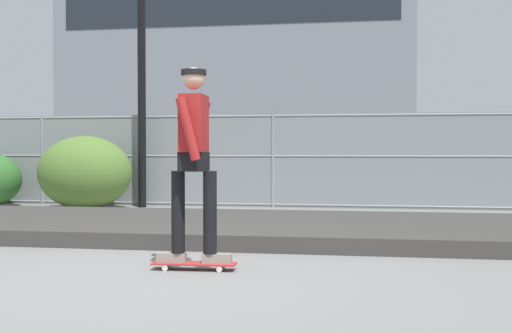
{
  "coord_description": "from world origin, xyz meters",
  "views": [
    {
      "loc": [
        1.81,
        -5.61,
        1.15
      ],
      "look_at": [
        0.3,
        3.36,
        0.91
      ],
      "focal_mm": 45.99,
      "sensor_mm": 36.0,
      "label": 1
    }
  ],
  "objects_px": {
    "parked_car_mid": "(311,163)",
    "parked_car_near": "(75,162)",
    "shrub_right": "(85,173)",
    "skateboard": "(194,264)",
    "skater": "(194,151)"
  },
  "relations": [
    {
      "from": "skateboard",
      "to": "parked_car_mid",
      "type": "relative_size",
      "value": 0.18
    },
    {
      "from": "skateboard",
      "to": "shrub_right",
      "type": "xyz_separation_m",
      "value": [
        -3.69,
        5.77,
        0.65
      ]
    },
    {
      "from": "parked_car_near",
      "to": "skateboard",
      "type": "bearing_deg",
      "value": -59.44
    },
    {
      "from": "parked_car_mid",
      "to": "parked_car_near",
      "type": "bearing_deg",
      "value": 179.46
    },
    {
      "from": "parked_car_near",
      "to": "parked_car_mid",
      "type": "bearing_deg",
      "value": -0.54
    },
    {
      "from": "skateboard",
      "to": "parked_car_near",
      "type": "relative_size",
      "value": 0.18
    },
    {
      "from": "parked_car_near",
      "to": "shrub_right",
      "type": "height_order",
      "value": "parked_car_near"
    },
    {
      "from": "skater",
      "to": "parked_car_near",
      "type": "bearing_deg",
      "value": 120.56
    },
    {
      "from": "parked_car_near",
      "to": "shrub_right",
      "type": "xyz_separation_m",
      "value": [
        1.95,
        -3.78,
        -0.13
      ]
    },
    {
      "from": "skateboard",
      "to": "shrub_right",
      "type": "distance_m",
      "value": 6.88
    },
    {
      "from": "skateboard",
      "to": "shrub_right",
      "type": "height_order",
      "value": "shrub_right"
    },
    {
      "from": "skateboard",
      "to": "parked_car_mid",
      "type": "xyz_separation_m",
      "value": [
        0.32,
        9.49,
        0.78
      ]
    },
    {
      "from": "skater",
      "to": "parked_car_mid",
      "type": "distance_m",
      "value": 9.5
    },
    {
      "from": "skateboard",
      "to": "parked_car_mid",
      "type": "height_order",
      "value": "parked_car_mid"
    },
    {
      "from": "skater",
      "to": "parked_car_mid",
      "type": "xyz_separation_m",
      "value": [
        0.32,
        9.49,
        -0.3
      ]
    }
  ]
}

